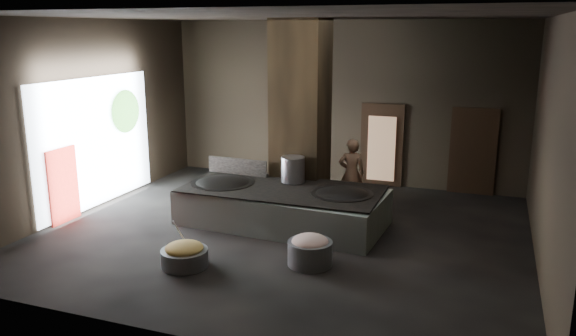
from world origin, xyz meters
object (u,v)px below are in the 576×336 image
at_px(cook, 351,173).
at_px(veg_basin, 185,258).
at_px(wok_left, 223,186).
at_px(wok_right, 342,197).
at_px(stock_pot, 293,169).
at_px(hearth_platform, 282,207).
at_px(meat_basin, 310,253).

xyz_separation_m(cook, veg_basin, (-2.00, -4.51, -0.69)).
bearing_deg(veg_basin, wok_left, 102.09).
distance_m(wok_right, stock_pot, 1.44).
relative_size(hearth_platform, wok_right, 3.41).
bearing_deg(cook, wok_right, 81.54).
xyz_separation_m(wok_left, meat_basin, (2.73, -1.89, -0.52)).
relative_size(wok_left, cook, 0.83).
xyz_separation_m(stock_pot, meat_basin, (1.23, -2.49, -0.90)).
bearing_deg(stock_pot, meat_basin, -63.64).
relative_size(cook, veg_basin, 1.96).
distance_m(veg_basin, meat_basin, 2.31).
relative_size(wok_right, cook, 0.77).
relative_size(wok_right, stock_pot, 2.25).
distance_m(wok_right, cook, 1.68).
distance_m(hearth_platform, wok_left, 1.50).
bearing_deg(meat_basin, wok_right, 88.13).
height_order(veg_basin, meat_basin, meat_basin).
distance_m(wok_left, veg_basin, 2.87).
relative_size(stock_pot, cook, 0.34).
height_order(stock_pot, cook, cook).
distance_m(stock_pot, cook, 1.62).
height_order(hearth_platform, meat_basin, hearth_platform).
bearing_deg(meat_basin, stock_pot, 116.36).
bearing_deg(wok_left, stock_pot, 21.80).
bearing_deg(meat_basin, wok_left, 145.32).
bearing_deg(wok_right, veg_basin, -127.82).
distance_m(stock_pot, meat_basin, 2.92).
distance_m(cook, veg_basin, 4.99).
xyz_separation_m(wok_left, veg_basin, (0.59, -2.75, -0.59)).
height_order(wok_right, veg_basin, wok_right).
distance_m(cook, meat_basin, 3.71).
bearing_deg(cook, veg_basin, 50.51).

